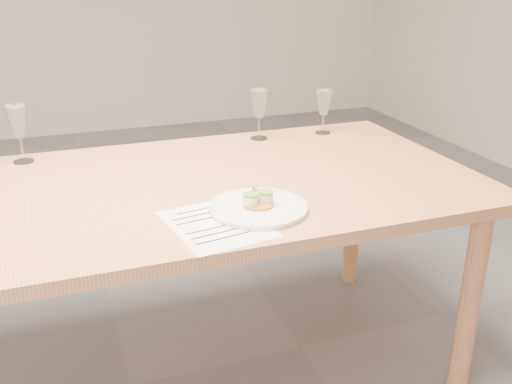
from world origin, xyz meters
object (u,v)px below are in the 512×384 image
object	(u,v)px
dining_table	(112,213)
recipe_sheet	(217,224)
dinner_plate	(259,207)
wine_glass_3	(259,105)
wine_glass_2	(18,123)
wine_glass_4	(324,103)

from	to	relation	value
dining_table	recipe_sheet	distance (m)	0.42
dinner_plate	wine_glass_3	world-z (taller)	wine_glass_3
recipe_sheet	wine_glass_2	size ratio (longest dim) A/B	1.68
dining_table	wine_glass_3	xyz separation A→B (m)	(0.64, 0.40, 0.21)
dinner_plate	wine_glass_4	world-z (taller)	wine_glass_4
recipe_sheet	wine_glass_2	xyz separation A→B (m)	(-0.50, 0.74, 0.14)
recipe_sheet	wine_glass_3	xyz separation A→B (m)	(0.39, 0.73, 0.14)
dining_table	wine_glass_2	world-z (taller)	wine_glass_2
wine_glass_2	wine_glass_3	bearing A→B (deg)	-0.72
dining_table	dinner_plate	distance (m)	0.49
dinner_plate	recipe_sheet	xyz separation A→B (m)	(-0.14, -0.05, -0.01)
dinner_plate	recipe_sheet	world-z (taller)	dinner_plate
dinner_plate	wine_glass_2	world-z (taller)	wine_glass_2
recipe_sheet	wine_glass_3	size ratio (longest dim) A/B	1.72
dining_table	wine_glass_3	world-z (taller)	wine_glass_3
recipe_sheet	wine_glass_4	world-z (taller)	wine_glass_4
wine_glass_3	wine_glass_4	size ratio (longest dim) A/B	1.10
wine_glass_2	wine_glass_3	distance (m)	0.89
wine_glass_3	dinner_plate	bearing A→B (deg)	-110.16
dining_table	wine_glass_4	bearing A→B (deg)	22.68
dinner_plate	dining_table	bearing A→B (deg)	143.55
recipe_sheet	wine_glass_3	distance (m)	0.84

